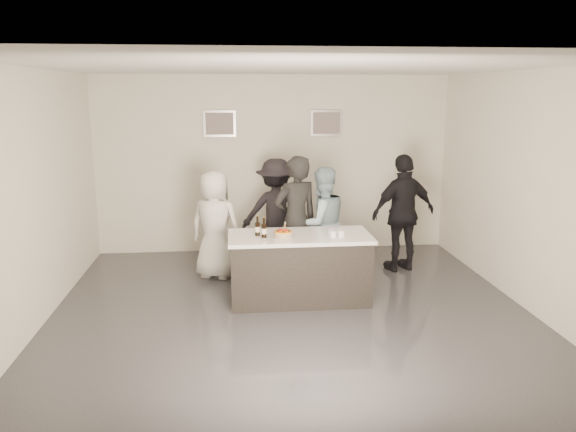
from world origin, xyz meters
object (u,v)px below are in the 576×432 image
(beer_bottle_b, at_px, (264,228))
(person_guest_right, at_px, (403,213))
(cake, at_px, (283,234))
(beer_bottle_a, at_px, (257,226))
(person_guest_left, at_px, (215,225))
(person_guest_back, at_px, (276,212))
(person_main_blue, at_px, (321,224))
(person_main_black, at_px, (296,220))
(bar_counter, at_px, (300,268))

(beer_bottle_b, distance_m, person_guest_right, 2.54)
(cake, bearing_deg, beer_bottle_a, 160.92)
(person_guest_left, distance_m, person_guest_back, 1.14)
(person_main_blue, xyz_separation_m, person_guest_right, (1.32, 0.29, 0.07))
(beer_bottle_b, xyz_separation_m, person_guest_back, (0.30, 1.80, -0.18))
(beer_bottle_a, distance_m, person_guest_left, 1.23)
(beer_bottle_a, xyz_separation_m, person_guest_left, (-0.58, 1.06, -0.23))
(cake, xyz_separation_m, beer_bottle_a, (-0.32, 0.11, 0.09))
(person_guest_left, bearing_deg, person_main_black, -173.57)
(beer_bottle_b, bearing_deg, person_main_black, 58.30)
(person_main_black, bearing_deg, person_guest_back, -100.40)
(bar_counter, bearing_deg, person_guest_right, 33.33)
(beer_bottle_a, bearing_deg, person_guest_back, 77.53)
(bar_counter, height_order, person_guest_back, person_guest_back)
(person_main_black, relative_size, person_guest_back, 1.09)
(person_main_black, height_order, person_guest_right, person_main_black)
(beer_bottle_a, xyz_separation_m, person_guest_back, (0.37, 1.69, -0.18))
(person_guest_back, bearing_deg, cake, 89.71)
(beer_bottle_b, bearing_deg, person_guest_left, 119.26)
(bar_counter, height_order, person_guest_right, person_guest_right)
(person_main_blue, bearing_deg, person_guest_right, 173.03)
(beer_bottle_a, distance_m, person_guest_right, 2.56)
(person_main_blue, bearing_deg, person_guest_left, -27.62)
(bar_counter, bearing_deg, person_guest_back, 95.84)
(person_main_black, relative_size, person_guest_right, 1.02)
(person_main_blue, distance_m, person_guest_left, 1.57)
(bar_counter, relative_size, person_main_black, 1.00)
(bar_counter, height_order, person_main_blue, person_main_blue)
(beer_bottle_b, distance_m, person_main_blue, 1.32)
(cake, height_order, person_guest_right, person_guest_right)
(bar_counter, bearing_deg, person_guest_left, 136.35)
(cake, height_order, beer_bottle_b, beer_bottle_b)
(bar_counter, xyz_separation_m, cake, (-0.23, -0.10, 0.49))
(person_guest_right, bearing_deg, cake, 17.11)
(person_guest_left, bearing_deg, beer_bottle_b, 142.94)
(cake, xyz_separation_m, person_guest_right, (1.97, 1.24, -0.03))
(person_guest_right, bearing_deg, person_guest_back, -31.56)
(person_main_blue, bearing_deg, cake, 36.18)
(beer_bottle_a, xyz_separation_m, person_main_blue, (0.97, 0.84, -0.19))
(bar_counter, bearing_deg, beer_bottle_a, 178.77)
(person_main_black, xyz_separation_m, person_guest_right, (1.71, 0.43, -0.02))
(bar_counter, distance_m, person_guest_right, 2.13)
(person_main_black, bearing_deg, person_guest_right, 172.02)
(person_guest_left, relative_size, person_guest_back, 0.95)
(person_guest_left, bearing_deg, cake, 151.15)
(beer_bottle_b, height_order, person_main_blue, person_main_blue)
(bar_counter, distance_m, cake, 0.55)
(person_main_black, bearing_deg, beer_bottle_a, 28.51)
(person_main_blue, height_order, person_guest_right, person_guest_right)
(bar_counter, relative_size, person_guest_left, 1.16)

